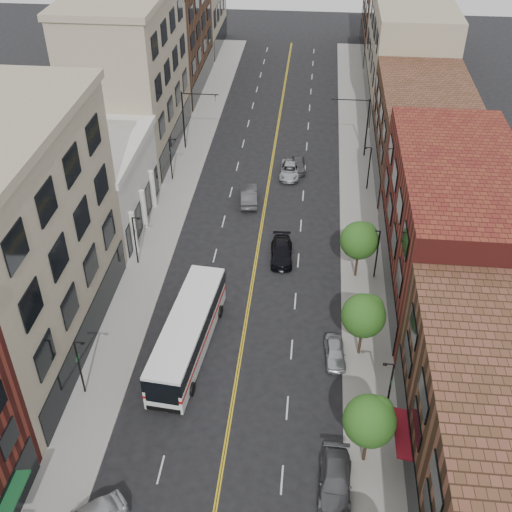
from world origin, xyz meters
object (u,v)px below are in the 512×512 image
(car_parked_mid, at_px, (335,481))
(car_parked_far, at_px, (335,352))
(city_bus, at_px, (188,332))
(car_lane_behind, at_px, (249,195))
(car_lane_b, at_px, (290,170))
(car_lane_a, at_px, (282,252))
(car_lane_c, at_px, (298,165))

(car_parked_mid, distance_m, car_parked_far, 11.59)
(city_bus, height_order, car_lane_behind, city_bus)
(car_parked_far, distance_m, car_lane_b, 29.51)
(car_parked_far, distance_m, car_lane_behind, 24.56)
(city_bus, bearing_deg, car_lane_a, 68.96)
(car_lane_c, bearing_deg, car_lane_behind, -127.16)
(car_lane_b, bearing_deg, city_bus, -102.42)
(car_lane_a, xyz_separation_m, car_lane_b, (-0.13, 16.18, -0.05))
(car_lane_behind, height_order, car_lane_c, car_lane_behind)
(car_lane_b, distance_m, car_lane_c, 1.70)
(car_parked_mid, bearing_deg, car_lane_b, 98.83)
(city_bus, height_order, car_lane_a, city_bus)
(car_lane_a, relative_size, car_lane_c, 1.25)
(car_parked_mid, distance_m, car_lane_b, 40.97)
(car_parked_far, distance_m, car_lane_a, 13.81)
(city_bus, relative_size, car_lane_a, 2.69)
(car_parked_mid, height_order, car_parked_far, car_parked_mid)
(car_parked_far, xyz_separation_m, car_lane_a, (-5.02, 12.87, 0.07))
(car_lane_a, height_order, car_lane_b, car_lane_a)
(car_parked_mid, height_order, car_lane_behind, car_lane_behind)
(city_bus, relative_size, car_lane_b, 2.78)
(car_parked_far, relative_size, car_lane_behind, 0.78)
(car_parked_mid, xyz_separation_m, car_lane_c, (-4.22, 42.06, -0.04))
(car_parked_mid, bearing_deg, car_parked_far, 91.61)
(city_bus, relative_size, car_lane_c, 3.36)
(car_lane_a, distance_m, car_lane_c, 17.62)
(car_lane_behind, distance_m, car_lane_a, 10.75)
(car_parked_mid, xyz_separation_m, car_lane_a, (-5.02, 24.46, 0.00))
(car_parked_mid, relative_size, car_lane_a, 1.00)
(city_bus, xyz_separation_m, car_lane_b, (6.38, 29.25, -1.31))
(car_lane_b, bearing_deg, car_parked_mid, -82.90)
(city_bus, relative_size, car_parked_far, 3.51)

